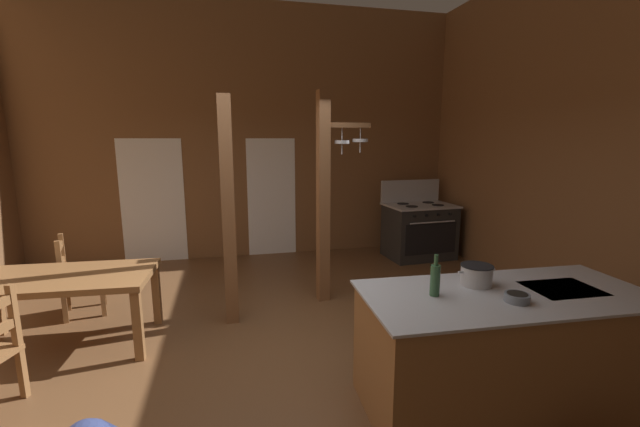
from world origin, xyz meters
name	(u,v)px	position (x,y,z in m)	size (l,w,h in m)	color
ground_plane	(280,367)	(0.00, 0.00, -0.05)	(7.94, 8.03, 0.10)	brown
wall_back	(249,134)	(0.00, 3.68, 2.13)	(7.94, 0.14, 4.26)	brown
wall_right	(625,130)	(3.64, 0.00, 2.13)	(0.14, 8.03, 4.26)	brown
glazed_door_back_left	(153,201)	(-1.61, 3.61, 1.02)	(1.00, 0.01, 2.05)	white
glazed_panel_back_right	(272,197)	(0.36, 3.61, 1.02)	(0.84, 0.01, 2.05)	white
kitchen_island	(502,349)	(1.59, -0.98, 0.46)	(2.20, 1.06, 0.92)	brown
stove_range	(419,230)	(2.82, 2.82, 0.48)	(1.18, 0.88, 1.32)	#252525
support_post_with_pot_rack	(326,192)	(0.78, 1.37, 1.39)	(0.69, 0.23, 2.61)	brown
support_post_center	(228,208)	(-0.41, 0.98, 1.31)	(0.14, 0.14, 2.61)	brown
dining_table	(60,284)	(-2.04, 0.78, 0.65)	(1.75, 1.00, 0.74)	brown
ladderback_chair_by_post	(77,277)	(-2.15, 1.58, 0.45)	(0.54, 0.54, 0.95)	brown
stockpot_on_counter	(476,275)	(1.45, -0.78, 1.00)	(0.32, 0.25, 0.16)	#A8AAB2
mixing_bowl_on_counter	(517,298)	(1.53, -1.14, 0.95)	(0.17, 0.17, 0.06)	slate
bottle_tall_on_counter	(435,279)	(1.03, -0.90, 1.04)	(0.07, 0.07, 0.31)	#2D5638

